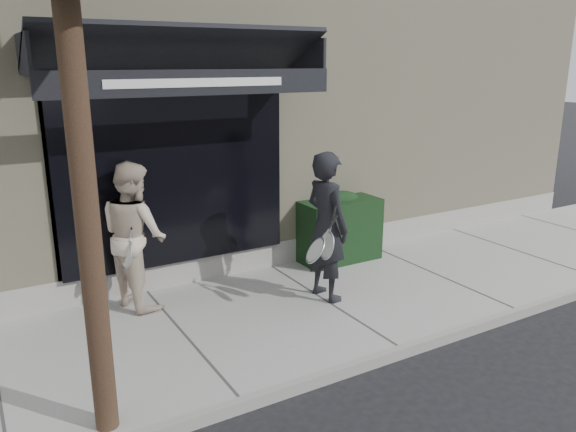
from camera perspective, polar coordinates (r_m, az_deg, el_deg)
ground at (r=7.78m, az=3.70°, el=-9.27°), size 80.00×80.00×0.00m
sidewalk at (r=7.76m, az=3.71°, el=-8.87°), size 20.00×3.00×0.12m
curb at (r=6.67m, az=11.38°, el=-13.37°), size 20.00×0.10×0.14m
building_facade at (r=11.51m, az=-10.36°, el=12.65°), size 14.30×8.04×5.64m
hedge at (r=9.10m, az=5.11°, el=-1.15°), size 1.30×0.70×1.14m
pedestrian_front at (r=7.48m, az=3.95°, el=-1.08°), size 0.79×0.89×2.02m
pedestrian_back at (r=7.53m, az=-15.34°, el=-1.85°), size 0.95×1.09×1.92m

